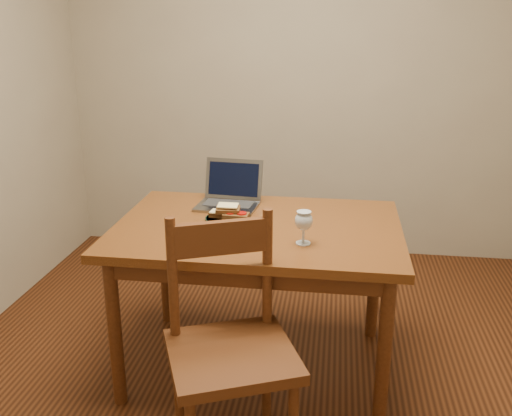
# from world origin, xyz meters

# --- Properties ---
(floor) EXTENTS (3.20, 3.20, 0.02)m
(floor) POSITION_xyz_m (0.00, 0.00, -0.01)
(floor) COLOR black
(floor) RESTS_ON ground
(back_wall) EXTENTS (3.20, 0.02, 2.60)m
(back_wall) POSITION_xyz_m (0.00, 1.61, 1.30)
(back_wall) COLOR gray
(back_wall) RESTS_ON floor
(front_wall) EXTENTS (3.20, 0.02, 2.60)m
(front_wall) POSITION_xyz_m (0.00, -1.61, 1.30)
(front_wall) COLOR gray
(front_wall) RESTS_ON floor
(table) EXTENTS (1.30, 0.90, 0.74)m
(table) POSITION_xyz_m (-0.05, 0.05, 0.65)
(table) COLOR #44240B
(table) RESTS_ON floor
(chair) EXTENTS (0.59, 0.57, 0.49)m
(chair) POSITION_xyz_m (-0.06, -0.57, 0.53)
(chair) COLOR #3F1F0D
(chair) RESTS_ON floor
(plate) EXTENTS (0.21, 0.21, 0.02)m
(plate) POSITION_xyz_m (-0.19, 0.08, 0.75)
(plate) COLOR black
(plate) RESTS_ON table
(sandwich_cheese) EXTENTS (0.11, 0.07, 0.03)m
(sandwich_cheese) POSITION_xyz_m (-0.22, 0.09, 0.77)
(sandwich_cheese) COLOR #381E0C
(sandwich_cheese) RESTS_ON plate
(sandwich_tomato) EXTENTS (0.12, 0.07, 0.04)m
(sandwich_tomato) POSITION_xyz_m (-0.15, 0.07, 0.78)
(sandwich_tomato) COLOR #381E0C
(sandwich_tomato) RESTS_ON plate
(sandwich_top) EXTENTS (0.11, 0.07, 0.03)m
(sandwich_top) POSITION_xyz_m (-0.19, 0.08, 0.80)
(sandwich_top) COLOR #381E0C
(sandwich_top) RESTS_ON plate
(milk_glass) EXTENTS (0.08, 0.08, 0.14)m
(milk_glass) POSITION_xyz_m (0.18, -0.15, 0.81)
(milk_glass) COLOR white
(milk_glass) RESTS_ON table
(laptop) EXTENTS (0.32, 0.30, 0.21)m
(laptop) POSITION_xyz_m (-0.23, 0.33, 0.80)
(laptop) COLOR slate
(laptop) RESTS_ON table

